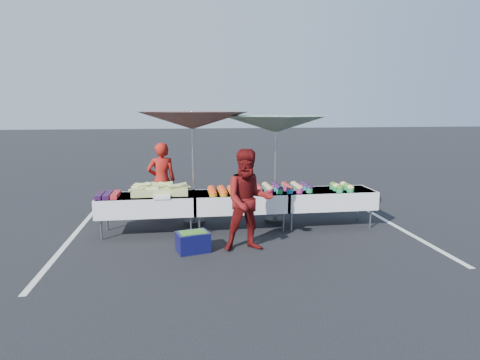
{
  "coord_description": "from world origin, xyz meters",
  "views": [
    {
      "loc": [
        -1.1,
        -7.66,
        2.4
      ],
      "look_at": [
        0.0,
        0.0,
        1.0
      ],
      "focal_mm": 30.0,
      "sensor_mm": 36.0,
      "label": 1
    }
  ],
  "objects": [
    {
      "name": "ground",
      "position": [
        0.0,
        0.0,
        0.0
      ],
      "size": [
        80.0,
        80.0,
        0.0
      ],
      "primitive_type": "plane",
      "color": "black"
    },
    {
      "name": "stripe_left",
      "position": [
        -3.2,
        0.0,
        0.0
      ],
      "size": [
        0.1,
        5.0,
        0.0
      ],
      "primitive_type": "cube",
      "color": "silver",
      "rests_on": "ground"
    },
    {
      "name": "stripe_right",
      "position": [
        3.2,
        0.0,
        0.0
      ],
      "size": [
        0.1,
        5.0,
        0.0
      ],
      "primitive_type": "cube",
      "color": "silver",
      "rests_on": "ground"
    },
    {
      "name": "table_left",
      "position": [
        -1.8,
        0.0,
        0.58
      ],
      "size": [
        1.86,
        0.81,
        0.75
      ],
      "color": "white",
      "rests_on": "ground"
    },
    {
      "name": "table_center",
      "position": [
        0.0,
        0.0,
        0.58
      ],
      "size": [
        1.86,
        0.81,
        0.75
      ],
      "color": "white",
      "rests_on": "ground"
    },
    {
      "name": "table_right",
      "position": [
        1.8,
        0.0,
        0.58
      ],
      "size": [
        1.86,
        0.81,
        0.75
      ],
      "color": "white",
      "rests_on": "ground"
    },
    {
      "name": "berry_punnets",
      "position": [
        -2.51,
        -0.06,
        0.79
      ],
      "size": [
        0.4,
        0.54,
        0.08
      ],
      "color": "black",
      "rests_on": "table_left"
    },
    {
      "name": "corn_pile",
      "position": [
        -1.55,
        0.04,
        0.84
      ],
      "size": [
        1.16,
        0.57,
        0.26
      ],
      "color": "#A2B15A",
      "rests_on": "table_left"
    },
    {
      "name": "plastic_bags",
      "position": [
        -1.5,
        -0.3,
        0.78
      ],
      "size": [
        0.3,
        0.25,
        0.05
      ],
      "primitive_type": "cube",
      "color": "white",
      "rests_on": "table_left"
    },
    {
      "name": "carrot_bowls",
      "position": [
        -0.35,
        -0.01,
        0.8
      ],
      "size": [
        0.55,
        0.69,
        0.11
      ],
      "color": "#C38115",
      "rests_on": "table_center"
    },
    {
      "name": "potato_cups",
      "position": [
        0.85,
        0.0,
        0.83
      ],
      "size": [
        1.14,
        0.58,
        0.16
      ],
      "color": "#236AA7",
      "rests_on": "table_right"
    },
    {
      "name": "bean_baskets",
      "position": [
        2.06,
        -0.1,
        0.82
      ],
      "size": [
        0.36,
        0.5,
        0.15
      ],
      "color": "#218649",
      "rests_on": "table_right"
    },
    {
      "name": "vendor",
      "position": [
        -1.57,
        1.05,
        0.83
      ],
      "size": [
        0.67,
        0.49,
        1.67
      ],
      "primitive_type": "imported",
      "rotation": [
        0.0,
        0.0,
        3.31
      ],
      "color": "#A61913",
      "rests_on": "ground"
    },
    {
      "name": "customer",
      "position": [
        -0.03,
        -1.2,
        0.87
      ],
      "size": [
        0.87,
        0.69,
        1.73
      ],
      "primitive_type": "imported",
      "rotation": [
        0.0,
        0.0,
        0.04
      ],
      "color": "#630E0F",
      "rests_on": "ground"
    },
    {
      "name": "umbrella_left",
      "position": [
        -0.9,
        0.51,
        2.13
      ],
      "size": [
        2.88,
        2.88,
        2.35
      ],
      "rotation": [
        0.0,
        0.0,
        -0.3
      ],
      "color": "black",
      "rests_on": "ground"
    },
    {
      "name": "umbrella_right",
      "position": [
        0.8,
        0.4,
        2.05
      ],
      "size": [
        2.32,
        2.32,
        2.26
      ],
      "rotation": [
        0.0,
        0.0,
        -0.05
      ],
      "color": "black",
      "rests_on": "ground"
    },
    {
      "name": "storage_bin",
      "position": [
        -0.97,
        -1.15,
        0.18
      ],
      "size": [
        0.6,
        0.5,
        0.34
      ],
      "rotation": [
        0.0,
        0.0,
        0.25
      ],
      "color": "#0C0D3C",
      "rests_on": "ground"
    }
  ]
}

